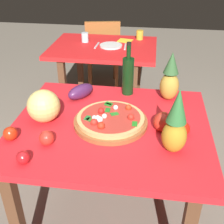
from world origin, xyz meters
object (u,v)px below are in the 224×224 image
object	(u,v)px
background_table	(104,56)
dinner_plate	(111,46)
napkin_folded	(125,41)
bell_pepper	(163,122)
pizza_board	(111,122)
pizza	(110,118)
tomato_by_bottle	(10,134)
drinking_glass_juice	(140,35)
knife_utensil	(125,47)
tomato_at_corner	(23,158)
tomato_beside_pepper	(47,138)
drinking_glass_water	(85,37)
display_table	(111,137)
eggplant	(81,91)
dining_chair	(103,50)
pineapple_right	(170,79)
melon	(44,106)
wine_bottle	(128,75)
tomato_near_board	(183,129)
pineapple_left	(176,125)
fork_utensil	(97,45)

from	to	relation	value
background_table	dinner_plate	distance (m)	0.14
napkin_folded	bell_pepper	bearing A→B (deg)	-76.90
pizza_board	pizza	size ratio (longest dim) A/B	1.10
background_table	tomato_by_bottle	size ratio (longest dim) A/B	14.01
drinking_glass_juice	dinner_plate	size ratio (longest dim) A/B	0.43
drinking_glass_juice	knife_utensil	xyz separation A→B (m)	(-0.12, -0.27, -0.04)
pizza	tomato_at_corner	world-z (taller)	pizza
tomato_at_corner	tomato_beside_pepper	bearing A→B (deg)	68.90
drinking_glass_water	display_table	bearing A→B (deg)	-71.95
tomato_by_bottle	dinner_plate	distance (m)	1.62
eggplant	tomato_by_bottle	xyz separation A→B (m)	(-0.25, -0.51, -0.01)
dining_chair	pizza_board	bearing A→B (deg)	90.03
pineapple_right	tomato_beside_pepper	bearing A→B (deg)	-136.66
background_table	eggplant	bearing A→B (deg)	-88.12
display_table	drinking_glass_water	xyz separation A→B (m)	(-0.48, 1.48, 0.14)
dining_chair	knife_utensil	world-z (taller)	dining_chair
melon	eggplant	bearing A→B (deg)	65.22
display_table	pineapple_right	bearing A→B (deg)	46.99
tomato_by_bottle	dinner_plate	size ratio (longest dim) A/B	0.33
background_table	wine_bottle	size ratio (longest dim) A/B	2.92
knife_utensil	bell_pepper	bearing A→B (deg)	-78.84
pizza	drinking_glass_juice	xyz separation A→B (m)	(0.06, 1.65, 0.01)
background_table	pineapple_right	xyz separation A→B (m)	(0.60, -1.03, 0.25)
pizza	tomato_near_board	xyz separation A→B (m)	(0.40, -0.04, -0.00)
bell_pepper	drinking_glass_juice	distance (m)	1.68
wine_bottle	dinner_plate	world-z (taller)	wine_bottle
display_table	pizza	xyz separation A→B (m)	(-0.00, -0.00, 0.13)
pineapple_left	pineapple_right	size ratio (longest dim) A/B	1.06
eggplant	tomato_near_board	size ratio (longest dim) A/B	2.67
display_table	bell_pepper	xyz separation A→B (m)	(0.29, -0.02, 0.14)
drinking_glass_juice	fork_utensil	bearing A→B (deg)	-145.91
display_table	knife_utensil	xyz separation A→B (m)	(-0.06, 1.37, 0.09)
pineapple_left	drinking_glass_juice	bearing A→B (deg)	98.51
eggplant	tomato_by_bottle	world-z (taller)	eggplant
wine_bottle	tomato_near_board	bearing A→B (deg)	-52.66
drinking_glass_juice	bell_pepper	bearing A→B (deg)	-82.29
eggplant	knife_utensil	size ratio (longest dim) A/B	1.11
background_table	pizza	bearing A→B (deg)	-78.75
display_table	pineapple_left	distance (m)	0.46
drinking_glass_water	napkin_folded	size ratio (longest dim) A/B	0.66
pineapple_right	fork_utensil	bearing A→B (deg)	123.19
pizza_board	tomato_by_bottle	size ratio (longest dim) A/B	5.65
drinking_glass_juice	knife_utensil	size ratio (longest dim) A/B	0.52
display_table	napkin_folded	bearing A→B (deg)	92.96
dining_chair	tomato_by_bottle	bearing A→B (deg)	76.29
tomato_near_board	dinner_plate	size ratio (longest dim) A/B	0.34
pizza_board	dinner_plate	size ratio (longest dim) A/B	1.89
tomato_at_corner	knife_utensil	world-z (taller)	tomato_at_corner
tomato_by_bottle	dinner_plate	world-z (taller)	tomato_by_bottle
pizza_board	pizza	world-z (taller)	pizza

